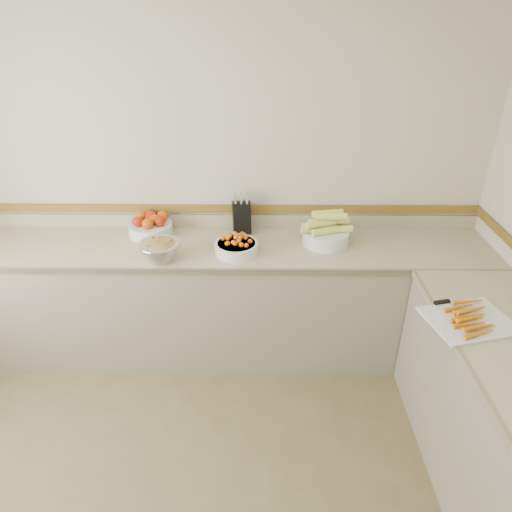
{
  "coord_description": "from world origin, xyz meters",
  "views": [
    {
      "loc": [
        0.38,
        -1.15,
        2.39
      ],
      "look_at": [
        0.35,
        1.35,
        1.0
      ],
      "focal_mm": 32.0,
      "sensor_mm": 36.0,
      "label": 1
    }
  ],
  "objects_px": {
    "knife_block": "(242,216)",
    "cherry_tomato_bowl": "(236,246)",
    "corn_bowl": "(326,232)",
    "rhubarb_bowl": "(160,249)",
    "tomato_bowl": "(151,225)",
    "cutting_board": "(469,319)"
  },
  "relations": [
    {
      "from": "cutting_board",
      "to": "tomato_bowl",
      "type": "bearing_deg",
      "value": 151.45
    },
    {
      "from": "tomato_bowl",
      "to": "cutting_board",
      "type": "distance_m",
      "value": 2.18
    },
    {
      "from": "corn_bowl",
      "to": "knife_block",
      "type": "bearing_deg",
      "value": 163.68
    },
    {
      "from": "cutting_board",
      "to": "knife_block",
      "type": "bearing_deg",
      "value": 139.17
    },
    {
      "from": "tomato_bowl",
      "to": "knife_block",
      "type": "bearing_deg",
      "value": 3.43
    },
    {
      "from": "cherry_tomato_bowl",
      "to": "rhubarb_bowl",
      "type": "distance_m",
      "value": 0.51
    },
    {
      "from": "knife_block",
      "to": "corn_bowl",
      "type": "distance_m",
      "value": 0.62
    },
    {
      "from": "knife_block",
      "to": "cherry_tomato_bowl",
      "type": "relative_size",
      "value": 1.04
    },
    {
      "from": "tomato_bowl",
      "to": "corn_bowl",
      "type": "relative_size",
      "value": 0.88
    },
    {
      "from": "tomato_bowl",
      "to": "cherry_tomato_bowl",
      "type": "xyz_separation_m",
      "value": [
        0.64,
        -0.29,
        -0.02
      ]
    },
    {
      "from": "cherry_tomato_bowl",
      "to": "rhubarb_bowl",
      "type": "height_order",
      "value": "cherry_tomato_bowl"
    },
    {
      "from": "corn_bowl",
      "to": "cutting_board",
      "type": "bearing_deg",
      "value": -54.18
    },
    {
      "from": "cutting_board",
      "to": "rhubarb_bowl",
      "type": "bearing_deg",
      "value": 159.76
    },
    {
      "from": "knife_block",
      "to": "cherry_tomato_bowl",
      "type": "height_order",
      "value": "knife_block"
    },
    {
      "from": "rhubarb_bowl",
      "to": "cherry_tomato_bowl",
      "type": "bearing_deg",
      "value": 12.02
    },
    {
      "from": "knife_block",
      "to": "rhubarb_bowl",
      "type": "height_order",
      "value": "knife_block"
    },
    {
      "from": "knife_block",
      "to": "cherry_tomato_bowl",
      "type": "distance_m",
      "value": 0.33
    },
    {
      "from": "cherry_tomato_bowl",
      "to": "corn_bowl",
      "type": "bearing_deg",
      "value": 13.52
    },
    {
      "from": "cherry_tomato_bowl",
      "to": "corn_bowl",
      "type": "distance_m",
      "value": 0.64
    },
    {
      "from": "cherry_tomato_bowl",
      "to": "rhubarb_bowl",
      "type": "relative_size",
      "value": 1.09
    },
    {
      "from": "knife_block",
      "to": "cutting_board",
      "type": "xyz_separation_m",
      "value": [
        1.25,
        -1.08,
        -0.11
      ]
    },
    {
      "from": "knife_block",
      "to": "cherry_tomato_bowl",
      "type": "bearing_deg",
      "value": -94.26
    }
  ]
}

